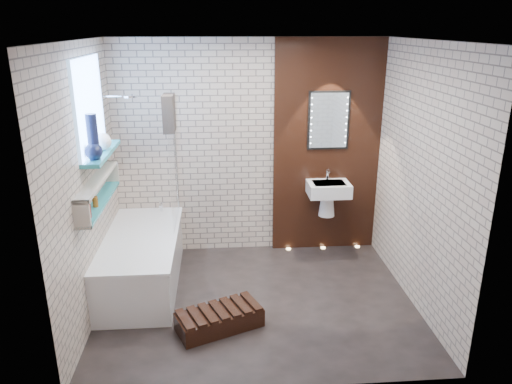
{
  "coord_description": "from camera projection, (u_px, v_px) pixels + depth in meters",
  "views": [
    {
      "loc": [
        -0.36,
        -4.43,
        2.73
      ],
      "look_at": [
        0.0,
        0.15,
        1.15
      ],
      "focal_mm": 34.28,
      "sensor_mm": 36.0,
      "label": 1
    }
  ],
  "objects": [
    {
      "name": "ground",
      "position": [
        257.0,
        301.0,
        5.09
      ],
      "size": [
        3.2,
        3.2,
        0.0
      ],
      "primitive_type": "plane",
      "color": "black",
      "rests_on": "ground"
    },
    {
      "name": "room_shell",
      "position": [
        257.0,
        182.0,
        4.67
      ],
      "size": [
        3.24,
        3.2,
        2.6
      ],
      "color": "#B59F8F",
      "rests_on": "ground"
    },
    {
      "name": "walnut_panel",
      "position": [
        327.0,
        149.0,
        5.93
      ],
      "size": [
        1.3,
        0.06,
        2.6
      ],
      "primitive_type": "cube",
      "color": "black",
      "rests_on": "ground"
    },
    {
      "name": "clerestory_window",
      "position": [
        92.0,
        115.0,
        4.69
      ],
      "size": [
        0.18,
        1.0,
        0.94
      ],
      "color": "#7FADE0",
      "rests_on": "room_shell"
    },
    {
      "name": "display_niche",
      "position": [
        99.0,
        191.0,
        4.73
      ],
      "size": [
        0.14,
        1.3,
        0.26
      ],
      "color": "teal",
      "rests_on": "room_shell"
    },
    {
      "name": "bathtub",
      "position": [
        142.0,
        260.0,
        5.33
      ],
      "size": [
        0.79,
        1.74,
        0.7
      ],
      "color": "white",
      "rests_on": "ground"
    },
    {
      "name": "bath_screen",
      "position": [
        173.0,
        161.0,
        5.45
      ],
      "size": [
        0.01,
        0.78,
        1.4
      ],
      "primitive_type": "cube",
      "color": "white",
      "rests_on": "bathtub"
    },
    {
      "name": "towel",
      "position": [
        169.0,
        113.0,
        5.1
      ],
      "size": [
        0.11,
        0.3,
        0.39
      ],
      "primitive_type": "cube",
      "color": "black",
      "rests_on": "bath_screen"
    },
    {
      "name": "shower_head",
      "position": [
        130.0,
        96.0,
        5.24
      ],
      "size": [
        0.18,
        0.18,
        0.02
      ],
      "primitive_type": "cylinder",
      "color": "silver",
      "rests_on": "room_shell"
    },
    {
      "name": "washbasin",
      "position": [
        328.0,
        193.0,
        5.92
      ],
      "size": [
        0.5,
        0.36,
        0.58
      ],
      "color": "white",
      "rests_on": "walnut_panel"
    },
    {
      "name": "led_mirror",
      "position": [
        329.0,
        121.0,
        5.78
      ],
      "size": [
        0.5,
        0.02,
        0.7
      ],
      "color": "black",
      "rests_on": "walnut_panel"
    },
    {
      "name": "walnut_step",
      "position": [
        219.0,
        320.0,
        4.61
      ],
      "size": [
        0.86,
        0.63,
        0.18
      ],
      "primitive_type": "cube",
      "rotation": [
        0.0,
        0.0,
        0.39
      ],
      "color": "black",
      "rests_on": "ground"
    },
    {
      "name": "niche_bottles",
      "position": [
        91.0,
        207.0,
        4.44
      ],
      "size": [
        0.05,
        0.32,
        0.12
      ],
      "color": "maroon",
      "rests_on": "display_niche"
    },
    {
      "name": "sill_vases",
      "position": [
        97.0,
        143.0,
        4.59
      ],
      "size": [
        0.17,
        0.54,
        0.42
      ],
      "color": "#141937",
      "rests_on": "clerestory_window"
    },
    {
      "name": "floor_uplights",
      "position": [
        323.0,
        248.0,
        6.29
      ],
      "size": [
        0.96,
        0.06,
        0.01
      ],
      "color": "#FFD899",
      "rests_on": "ground"
    }
  ]
}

